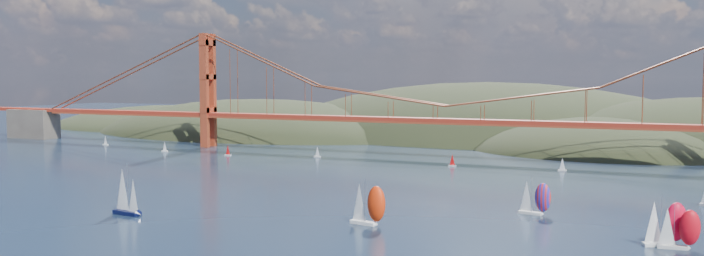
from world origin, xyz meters
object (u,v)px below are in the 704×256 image
racer_2 (678,228)px  racer_rwb (534,197)px  sloop_navy (126,192)px  racer_1 (664,223)px  racer_0 (367,204)px

racer_2 → racer_rwb: bearing=137.0°
sloop_navy → racer_2: bearing=16.2°
sloop_navy → racer_1: bearing=17.0°
sloop_navy → racer_2: 125.15m
racer_1 → racer_rwb: size_ratio=1.10×
racer_0 → racer_rwb: bearing=51.4°
racer_0 → sloop_navy: bearing=-156.0°
racer_2 → racer_rwb: (-31.52, 23.31, 0.04)m
racer_2 → racer_0: bearing=177.4°
racer_0 → racer_1: racer_0 is taller
racer_0 → racer_rwb: (33.12, 27.73, -0.65)m
racer_0 → racer_2: (64.65, 4.42, -0.69)m
sloop_navy → racer_rwb: size_ratio=1.39×
sloop_navy → racer_rwb: bearing=32.0°
racer_1 → racer_2: size_ratio=1.12×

